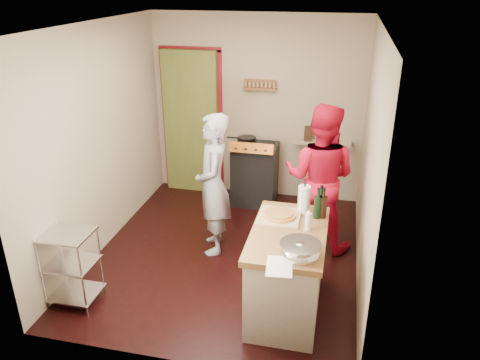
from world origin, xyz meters
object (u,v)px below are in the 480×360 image
stove (255,173)px  person_stripe (213,185)px  wire_shelving (71,264)px  island (287,269)px  person_red (320,178)px

stove → person_stripe: (-0.23, -1.35, 0.39)m
wire_shelving → person_stripe: (1.10, 1.27, 0.40)m
stove → island: island is taller
wire_shelving → island: bearing=9.3°
island → person_stripe: bearing=136.7°
island → person_red: person_red is taller
person_stripe → person_red: 1.24m
wire_shelving → island: (2.09, 0.34, 0.03)m
island → person_stripe: size_ratio=0.79×
person_stripe → person_red: person_red is taller
wire_shelving → person_stripe: person_stripe is taller
person_stripe → stove: bearing=153.6°
island → person_stripe: person_stripe is taller
stove → person_stripe: 1.42m
wire_shelving → person_red: bearing=35.9°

